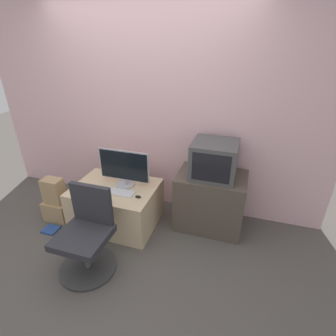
% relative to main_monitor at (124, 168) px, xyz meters
% --- Properties ---
extents(ground_plane, '(12.00, 12.00, 0.00)m').
position_rel_main_monitor_xyz_m(ground_plane, '(0.10, -0.77, -0.73)').
color(ground_plane, '#4C4742').
extents(wall_back, '(4.40, 0.05, 2.60)m').
position_rel_main_monitor_xyz_m(wall_back, '(0.10, 0.55, 0.57)').
color(wall_back, beige).
rests_on(wall_back, ground_plane).
extents(desk, '(0.97, 0.73, 0.51)m').
position_rel_main_monitor_xyz_m(desk, '(-0.10, -0.08, -0.48)').
color(desk, '#CCB289').
rests_on(desk, ground_plane).
extents(side_stand, '(0.78, 0.54, 0.69)m').
position_rel_main_monitor_xyz_m(side_stand, '(0.99, 0.22, -0.39)').
color(side_stand, '#4C4238').
rests_on(side_stand, ground_plane).
extents(main_monitor, '(0.61, 0.22, 0.44)m').
position_rel_main_monitor_xyz_m(main_monitor, '(0.00, 0.00, 0.00)').
color(main_monitor, '#B2B2B7').
rests_on(main_monitor, desk).
extents(keyboard, '(0.35, 0.14, 0.01)m').
position_rel_main_monitor_xyz_m(keyboard, '(0.01, -0.18, -0.22)').
color(keyboard, silver).
rests_on(keyboard, desk).
extents(mouse, '(0.07, 0.03, 0.03)m').
position_rel_main_monitor_xyz_m(mouse, '(0.25, -0.21, -0.21)').
color(mouse, black).
rests_on(mouse, desk).
extents(crt_tv, '(0.49, 0.46, 0.40)m').
position_rel_main_monitor_xyz_m(crt_tv, '(1.00, 0.22, 0.15)').
color(crt_tv, '#474747').
rests_on(crt_tv, side_stand).
extents(office_chair, '(0.56, 0.56, 0.86)m').
position_rel_main_monitor_xyz_m(office_chair, '(-0.04, -0.79, -0.38)').
color(office_chair, '#333333').
rests_on(office_chair, ground_plane).
extents(cardboard_box_lower, '(0.32, 0.22, 0.26)m').
position_rel_main_monitor_xyz_m(cardboard_box_lower, '(-0.84, -0.26, -0.60)').
color(cardboard_box_lower, '#A3845B').
rests_on(cardboard_box_lower, ground_plane).
extents(cardboard_box_upper, '(0.24, 0.16, 0.32)m').
position_rel_main_monitor_xyz_m(cardboard_box_upper, '(-0.84, -0.26, -0.31)').
color(cardboard_box_upper, '#A3845B').
rests_on(cardboard_box_upper, cardboard_box_lower).
extents(book, '(0.18, 0.16, 0.02)m').
position_rel_main_monitor_xyz_m(book, '(-0.80, -0.48, -0.72)').
color(book, navy).
rests_on(book, ground_plane).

